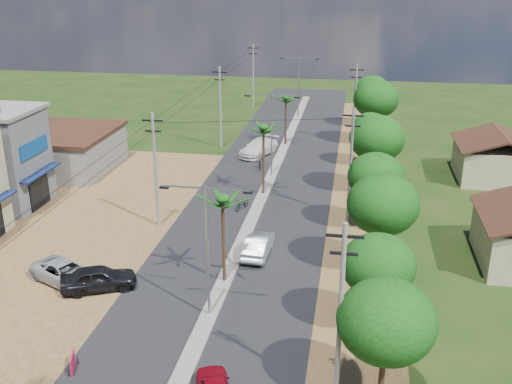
% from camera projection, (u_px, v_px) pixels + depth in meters
% --- Properties ---
extents(ground, '(160.00, 160.00, 0.00)m').
position_uv_depth(ground, '(209.00, 316.00, 34.57)').
color(ground, black).
rests_on(ground, ground).
extents(road, '(12.00, 110.00, 0.04)m').
position_uv_depth(road, '(254.00, 216.00, 48.41)').
color(road, black).
rests_on(road, ground).
extents(median, '(1.00, 90.00, 0.18)m').
position_uv_depth(median, '(260.00, 202.00, 51.15)').
color(median, '#605E56').
rests_on(median, ground).
extents(dirt_lot_west, '(18.00, 46.00, 0.04)m').
position_uv_depth(dirt_lot_west, '(38.00, 240.00, 44.29)').
color(dirt_lot_west, '#50311B').
rests_on(dirt_lot_west, ground).
extents(dirt_shoulder_east, '(5.00, 90.00, 0.03)m').
position_uv_depth(dirt_shoulder_east, '(360.00, 223.00, 47.08)').
color(dirt_shoulder_east, '#50311B').
rests_on(dirt_shoulder_east, ground).
extents(low_shed, '(10.40, 10.40, 3.95)m').
position_uv_depth(low_shed, '(61.00, 150.00, 59.32)').
color(low_shed, '#605E56').
rests_on(low_shed, ground).
extents(house_east_far, '(7.60, 7.50, 4.60)m').
position_uv_depth(house_east_far, '(497.00, 155.00, 56.29)').
color(house_east_far, gray).
rests_on(house_east_far, ground).
extents(tree_east_a, '(4.40, 4.40, 6.37)m').
position_uv_depth(tree_east_a, '(386.00, 321.00, 25.97)').
color(tree_east_a, black).
rests_on(tree_east_a, ground).
extents(tree_east_b, '(4.00, 4.00, 5.83)m').
position_uv_depth(tree_east_b, '(378.00, 265.00, 31.67)').
color(tree_east_b, black).
rests_on(tree_east_b, ground).
extents(tree_east_c, '(4.60, 4.60, 6.83)m').
position_uv_depth(tree_east_c, '(383.00, 204.00, 37.81)').
color(tree_east_c, black).
rests_on(tree_east_c, ground).
extents(tree_east_d, '(4.20, 4.20, 6.13)m').
position_uv_depth(tree_east_d, '(376.00, 176.00, 44.50)').
color(tree_east_d, black).
rests_on(tree_east_d, ground).
extents(tree_east_e, '(4.80, 4.80, 7.14)m').
position_uv_depth(tree_east_e, '(377.00, 138.00, 51.59)').
color(tree_east_e, black).
rests_on(tree_east_e, ground).
extents(tree_east_f, '(3.80, 3.80, 5.52)m').
position_uv_depth(tree_east_f, '(370.00, 129.00, 59.46)').
color(tree_east_f, black).
rests_on(tree_east_f, ground).
extents(tree_east_g, '(5.00, 5.00, 7.38)m').
position_uv_depth(tree_east_g, '(376.00, 99.00, 66.28)').
color(tree_east_g, black).
rests_on(tree_east_g, ground).
extents(tree_east_h, '(4.40, 4.40, 6.52)m').
position_uv_depth(tree_east_h, '(372.00, 91.00, 73.92)').
color(tree_east_h, black).
rests_on(tree_east_h, ground).
extents(palm_median_near, '(2.00, 2.00, 6.15)m').
position_uv_depth(palm_median_near, '(223.00, 202.00, 36.32)').
color(palm_median_near, black).
rests_on(palm_median_near, ground).
extents(palm_median_mid, '(2.00, 2.00, 6.55)m').
position_uv_depth(palm_median_mid, '(264.00, 130.00, 50.96)').
color(palm_median_mid, black).
rests_on(palm_median_mid, ground).
extents(palm_median_far, '(2.00, 2.00, 5.85)m').
position_uv_depth(palm_median_far, '(286.00, 100.00, 65.95)').
color(palm_median_far, black).
rests_on(palm_median_far, ground).
extents(streetlight_near, '(5.10, 0.18, 8.00)m').
position_uv_depth(streetlight_near, '(207.00, 241.00, 32.89)').
color(streetlight_near, gray).
rests_on(streetlight_near, ground).
extents(streetlight_mid, '(5.10, 0.18, 8.00)m').
position_uv_depth(streetlight_mid, '(272.00, 129.00, 55.97)').
color(streetlight_mid, gray).
rests_on(streetlight_mid, ground).
extents(streetlight_far, '(5.10, 0.18, 8.00)m').
position_uv_depth(streetlight_far, '(299.00, 82.00, 79.05)').
color(streetlight_far, gray).
rests_on(streetlight_far, ground).
extents(utility_pole_w_b, '(1.60, 0.24, 9.00)m').
position_uv_depth(utility_pole_w_b, '(155.00, 168.00, 45.07)').
color(utility_pole_w_b, '#605E56').
rests_on(utility_pole_w_b, ground).
extents(utility_pole_w_c, '(1.60, 0.24, 9.00)m').
position_uv_depth(utility_pole_w_c, '(220.00, 106.00, 65.38)').
color(utility_pole_w_c, '#605E56').
rests_on(utility_pole_w_c, ground).
extents(utility_pole_w_d, '(1.60, 0.24, 9.00)m').
position_uv_depth(utility_pole_w_d, '(253.00, 74.00, 84.77)').
color(utility_pole_w_d, '#605E56').
rests_on(utility_pole_w_d, ground).
extents(utility_pole_e_a, '(1.60, 0.24, 9.00)m').
position_uv_depth(utility_pole_e_a, '(340.00, 312.00, 26.19)').
color(utility_pole_e_a, '#605E56').
rests_on(utility_pole_e_a, ground).
extents(utility_pole_e_b, '(1.60, 0.24, 9.00)m').
position_uv_depth(utility_pole_e_b, '(351.00, 162.00, 46.50)').
color(utility_pole_e_b, '#605E56').
rests_on(utility_pole_e_b, ground).
extents(utility_pole_e_c, '(1.60, 0.24, 9.00)m').
position_uv_depth(utility_pole_e_c, '(355.00, 103.00, 66.81)').
color(utility_pole_e_c, '#605E56').
rests_on(utility_pole_e_c, ground).
extents(car_silver_mid, '(1.76, 4.52, 1.47)m').
position_uv_depth(car_silver_mid, '(258.00, 245.00, 41.73)').
color(car_silver_mid, '#AEB2B7').
rests_on(car_silver_mid, ground).
extents(car_white_far, '(4.12, 6.14, 1.65)m').
position_uv_depth(car_white_far, '(259.00, 148.00, 64.03)').
color(car_white_far, beige).
rests_on(car_white_far, ground).
extents(car_parked_silver, '(5.49, 4.25, 1.39)m').
position_uv_depth(car_parked_silver, '(65.00, 273.00, 37.99)').
color(car_parked_silver, '#AEB2B7').
rests_on(car_parked_silver, ground).
extents(car_parked_dark, '(4.97, 3.61, 1.57)m').
position_uv_depth(car_parked_dark, '(99.00, 279.00, 37.14)').
color(car_parked_dark, black).
rests_on(car_parked_dark, ground).
extents(moto_rider_west_a, '(1.33, 1.99, 0.99)m').
position_uv_depth(moto_rider_west_a, '(242.00, 204.00, 49.62)').
color(moto_rider_west_a, black).
rests_on(moto_rider_west_a, ground).
extents(moto_rider_west_b, '(0.87, 1.75, 1.01)m').
position_uv_depth(moto_rider_west_b, '(260.00, 164.00, 59.65)').
color(moto_rider_west_b, black).
rests_on(moto_rider_west_b, ground).
extents(roadside_sign, '(0.43, 1.10, 0.94)m').
position_uv_depth(roadside_sign, '(73.00, 363.00, 29.73)').
color(roadside_sign, '#A20F38').
rests_on(roadside_sign, ground).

